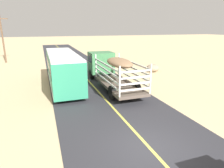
{
  "coord_description": "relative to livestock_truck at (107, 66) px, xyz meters",
  "views": [
    {
      "loc": [
        -4.41,
        -7.17,
        5.54
      ],
      "look_at": [
        0.0,
        5.35,
        1.71
      ],
      "focal_mm": 31.84,
      "sensor_mm": 36.0,
      "label": 1
    }
  ],
  "objects": [
    {
      "name": "ground_plane",
      "position": [
        -1.59,
        -11.3,
        -1.79
      ],
      "size": [
        240.0,
        240.0,
        0.0
      ],
      "primitive_type": "plane",
      "color": "#CCB284"
    },
    {
      "name": "road_surface",
      "position": [
        -1.59,
        -11.3,
        -1.78
      ],
      "size": [
        8.0,
        120.0,
        0.02
      ],
      "primitive_type": "cube",
      "color": "#2D2D33",
      "rests_on": "ground"
    },
    {
      "name": "road_centre_line",
      "position": [
        -1.59,
        -11.3,
        -1.77
      ],
      "size": [
        0.16,
        117.6,
        0.0
      ],
      "primitive_type": "cube",
      "color": "#D8CC4C",
      "rests_on": "road_surface"
    },
    {
      "name": "livestock_truck",
      "position": [
        0.0,
        0.0,
        0.0
      ],
      "size": [
        2.53,
        9.7,
        3.02
      ],
      "color": "#3F7F4C",
      "rests_on": "road_surface"
    },
    {
      "name": "bus",
      "position": [
        -4.28,
        0.35,
        -0.04
      ],
      "size": [
        2.54,
        10.0,
        3.21
      ],
      "color": "#2D8C66",
      "rests_on": "road_surface"
    },
    {
      "name": "power_pole_mid",
      "position": [
        -11.57,
        17.04,
        2.17
      ],
      "size": [
        2.2,
        0.24,
        7.34
      ],
      "color": "brown",
      "rests_on": "ground"
    },
    {
      "name": "boulder_near_shoulder",
      "position": [
        7.18,
        3.28,
        -1.3
      ],
      "size": [
        1.66,
        1.48,
        0.97
      ],
      "primitive_type": "ellipsoid",
      "color": "gray",
      "rests_on": "ground"
    }
  ]
}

